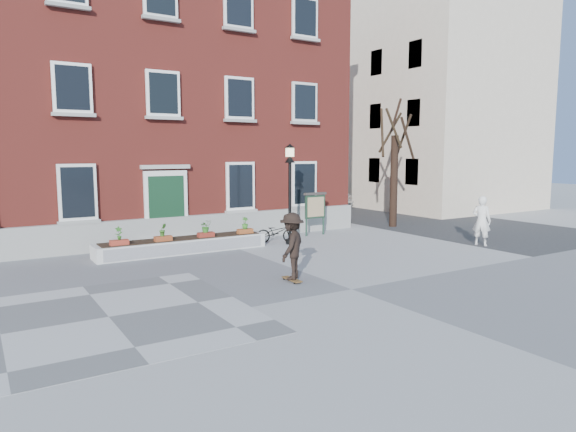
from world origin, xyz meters
TOP-DOWN VIEW (x-y plane):
  - ground at (0.00, 0.00)m, footprint 100.00×100.00m
  - checker_patch at (-6.00, 1.00)m, footprint 6.00×6.00m
  - bicycle at (1.91, 7.16)m, footprint 1.70×1.14m
  - parked_car at (10.58, 16.86)m, footprint 2.79×5.16m
  - bystander at (8.32, 2.40)m, footprint 0.68×0.82m
  - brick_building at (-2.00, 13.98)m, footprint 18.40×10.85m
  - planter_assembly at (-1.99, 7.18)m, footprint 6.20×1.12m
  - bare_tree at (9.01, 8.01)m, footprint 1.83×1.83m
  - side_street at (17.99, 19.78)m, footprint 15.20×36.00m
  - lamp_post at (2.19, 6.60)m, footprint 0.40×0.40m
  - notice_board at (4.27, 7.84)m, footprint 1.10×0.16m
  - skateboarder at (-0.90, 1.54)m, footprint 1.37×1.30m

SIDE VIEW (x-z plane):
  - ground at x=0.00m, z-range 0.00..0.00m
  - checker_patch at x=-6.00m, z-range 0.00..0.01m
  - planter_assembly at x=-1.99m, z-range -0.27..0.88m
  - bicycle at x=1.91m, z-range 0.00..0.84m
  - parked_car at x=10.58m, z-range 0.00..1.61m
  - bystander at x=8.32m, z-range 0.00..1.94m
  - skateboarder at x=-0.90m, z-range 0.03..1.98m
  - notice_board at x=4.27m, z-range 0.33..2.20m
  - lamp_post at x=2.19m, z-range 0.57..4.50m
  - bare_tree at x=9.01m, z-range -0.29..5.87m
  - brick_building at x=-2.00m, z-range 0.00..12.60m
  - side_street at x=17.99m, z-range -0.23..14.27m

